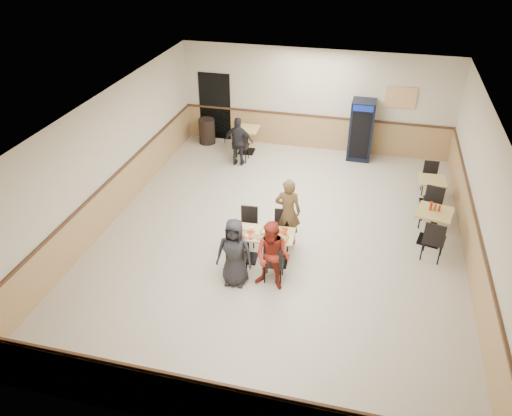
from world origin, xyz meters
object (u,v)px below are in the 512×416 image
(main_table, at_px, (263,243))
(pepsi_cooler, at_px, (361,130))
(side_table_far, at_px, (431,188))
(back_table, at_px, (246,136))
(diner_woman_right, at_px, (273,256))
(diner_man_opposite, at_px, (288,212))
(diner_woman_left, at_px, (234,253))
(lone_diner, at_px, (239,142))
(side_table_near, at_px, (433,222))
(trash_bin, at_px, (207,131))

(main_table, distance_m, pepsi_cooler, 5.76)
(side_table_far, height_order, back_table, back_table)
(diner_woman_right, height_order, back_table, diner_woman_right)
(main_table, height_order, diner_man_opposite, diner_man_opposite)
(diner_woman_left, height_order, lone_diner, diner_woman_left)
(main_table, distance_m, lone_diner, 4.58)
(main_table, relative_size, side_table_far, 1.94)
(side_table_near, bearing_deg, main_table, -155.47)
(diner_woman_right, bearing_deg, trash_bin, 127.67)
(diner_man_opposite, xyz_separation_m, trash_bin, (-3.43, 4.66, -0.39))
(side_table_near, xyz_separation_m, back_table, (-5.14, 3.55, -0.01))
(side_table_near, bearing_deg, side_table_far, 87.97)
(diner_man_opposite, xyz_separation_m, side_table_near, (3.08, 0.76, -0.26))
(side_table_far, bearing_deg, lone_diner, 169.14)
(diner_woman_left, bearing_deg, back_table, 100.62)
(trash_bin, bearing_deg, diner_man_opposite, -53.66)
(back_table, height_order, pepsi_cooler, pepsi_cooler)
(side_table_near, height_order, back_table, side_table_near)
(trash_bin, bearing_deg, side_table_near, -30.91)
(lone_diner, bearing_deg, back_table, -92.65)
(lone_diner, xyz_separation_m, trash_bin, (-1.36, 1.22, -0.32))
(lone_diner, xyz_separation_m, side_table_far, (5.20, -1.00, -0.25))
(diner_man_opposite, xyz_separation_m, back_table, (-2.06, 4.31, -0.27))
(back_table, distance_m, trash_bin, 1.41)
(side_table_near, distance_m, pepsi_cooler, 4.36)
(diner_man_opposite, bearing_deg, lone_diner, -62.86)
(diner_woman_left, xyz_separation_m, pepsi_cooler, (1.98, 6.32, 0.15))
(diner_man_opposite, bearing_deg, diner_woman_right, 86.47)
(diner_man_opposite, relative_size, back_table, 2.04)
(side_table_far, relative_size, back_table, 0.90)
(side_table_far, height_order, trash_bin, trash_bin)
(side_table_near, relative_size, trash_bin, 1.11)
(diner_woman_right, relative_size, back_table, 1.92)
(side_table_near, height_order, pepsi_cooler, pepsi_cooler)
(main_table, height_order, pepsi_cooler, pepsi_cooler)
(pepsi_cooler, height_order, trash_bin, pepsi_cooler)
(diner_woman_left, relative_size, diner_man_opposite, 0.93)
(diner_woman_left, bearing_deg, side_table_far, 44.33)
(side_table_far, bearing_deg, diner_woman_left, -133.60)
(diner_woman_right, height_order, side_table_near, diner_woman_right)
(diner_woman_right, distance_m, lone_diner, 5.42)
(main_table, relative_size, back_table, 1.74)
(side_table_near, bearing_deg, lone_diner, 152.50)
(diner_woman_left, height_order, back_table, diner_woman_left)
(diner_man_opposite, height_order, pepsi_cooler, pepsi_cooler)
(lone_diner, height_order, side_table_far, lone_diner)
(diner_woman_left, xyz_separation_m, side_table_far, (3.87, 4.06, -0.27))
(side_table_far, height_order, pepsi_cooler, pepsi_cooler)
(lone_diner, relative_size, side_table_near, 1.63)
(diner_woman_right, xyz_separation_m, pepsi_cooler, (1.24, 6.27, 0.14))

